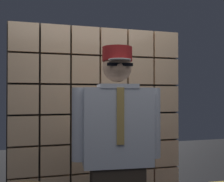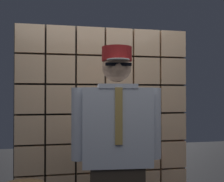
{
  "view_description": "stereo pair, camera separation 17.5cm",
  "coord_description": "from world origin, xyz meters",
  "views": [
    {
      "loc": [
        -0.64,
        -1.55,
        1.43
      ],
      "look_at": [
        -0.06,
        0.56,
        1.47
      ],
      "focal_mm": 43.01,
      "sensor_mm": 36.0,
      "label": 1
    },
    {
      "loc": [
        -0.47,
        -1.59,
        1.43
      ],
      "look_at": [
        -0.06,
        0.56,
        1.47
      ],
      "focal_mm": 43.01,
      "sensor_mm": 36.0,
      "label": 2
    }
  ],
  "objects": [
    {
      "name": "glass_block_wall",
      "position": [
        -0.0,
        1.29,
        1.08
      ],
      "size": [
        1.89,
        0.1,
        2.2
      ],
      "color": "#E0B78C",
      "rests_on": "ground"
    },
    {
      "name": "standing_person",
      "position": [
        -0.03,
        0.51,
        0.95
      ],
      "size": [
        0.73,
        0.33,
        1.82
      ],
      "rotation": [
        0.0,
        0.0,
        -0.09
      ],
      "color": "#382D23",
      "rests_on": "ground"
    }
  ]
}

